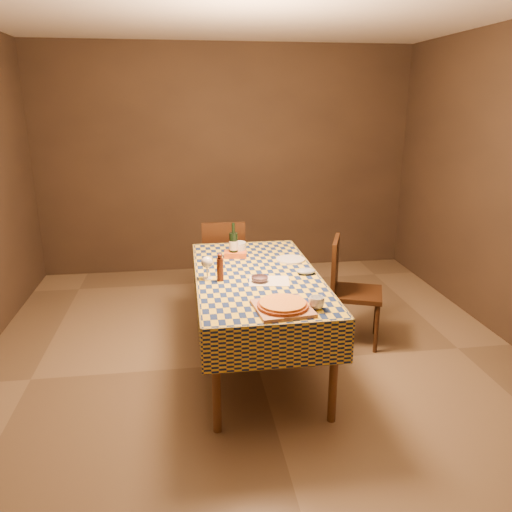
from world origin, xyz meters
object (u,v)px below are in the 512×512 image
(white_plate, at_px, (291,259))
(chair_far, at_px, (223,259))
(wine_bottle, at_px, (234,244))
(chair_right, at_px, (348,285))
(pizza, at_px, (283,304))
(cutting_board, at_px, (283,308))
(dining_table, at_px, (257,283))
(bowl, at_px, (260,279))

(white_plate, bearing_deg, chair_far, 119.40)
(wine_bottle, bearing_deg, chair_right, -9.31)
(pizza, height_order, wine_bottle, wine_bottle)
(cutting_board, bearing_deg, dining_table, 94.96)
(dining_table, height_order, chair_right, chair_right)
(dining_table, relative_size, cutting_board, 5.33)
(chair_right, bearing_deg, wine_bottle, 170.69)
(dining_table, relative_size, chair_far, 1.98)
(bowl, distance_m, wine_bottle, 0.66)
(chair_right, bearing_deg, white_plate, -179.98)
(dining_table, xyz_separation_m, chair_far, (-0.17, 1.19, -0.17))
(cutting_board, height_order, pizza, pizza)
(cutting_board, height_order, white_plate, cutting_board)
(cutting_board, relative_size, chair_far, 0.37)
(wine_bottle, distance_m, chair_far, 0.81)
(dining_table, xyz_separation_m, pizza, (0.06, -0.71, 0.11))
(cutting_board, distance_m, chair_right, 1.30)
(bowl, bearing_deg, dining_table, 88.40)
(white_plate, bearing_deg, wine_bottle, 160.95)
(chair_far, bearing_deg, wine_bottle, -87.23)
(cutting_board, relative_size, bowl, 2.75)
(pizza, distance_m, bowl, 0.54)
(cutting_board, xyz_separation_m, chair_far, (-0.23, 1.89, -0.26))
(bowl, distance_m, chair_far, 1.39)
(chair_far, bearing_deg, bowl, -83.18)
(white_plate, bearing_deg, pizza, -104.85)
(white_plate, distance_m, chair_far, 1.04)
(bowl, xyz_separation_m, chair_right, (0.85, 0.48, -0.27))
(pizza, height_order, chair_far, chair_far)
(bowl, bearing_deg, wine_bottle, 101.32)
(cutting_board, relative_size, pizza, 1.02)
(dining_table, bearing_deg, bowl, -91.60)
(cutting_board, xyz_separation_m, white_plate, (0.27, 1.01, -0.00))
(bowl, height_order, chair_far, chair_far)
(cutting_board, xyz_separation_m, pizza, (0.00, 0.00, 0.03))
(chair_right, bearing_deg, chair_far, 138.80)
(cutting_board, height_order, chair_right, chair_right)
(cutting_board, distance_m, pizza, 0.03)
(dining_table, distance_m, pizza, 0.72)
(dining_table, height_order, bowl, bowl)
(cutting_board, height_order, bowl, bowl)
(pizza, bearing_deg, chair_right, 52.42)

